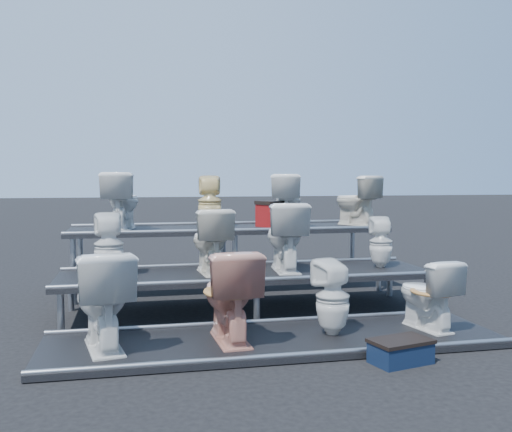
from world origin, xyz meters
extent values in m
plane|color=black|center=(0.00, 0.00, 0.00)|extent=(80.00, 80.00, 0.00)
cube|color=black|center=(0.00, -1.30, 0.03)|extent=(4.20, 1.20, 0.06)
cube|color=black|center=(0.00, 0.00, 0.23)|extent=(4.20, 1.20, 0.46)
cube|color=black|center=(0.00, 1.30, 0.43)|extent=(4.20, 1.20, 0.86)
imported|color=silver|center=(-1.54, -1.30, 0.49)|extent=(0.62, 0.91, 0.86)
imported|color=tan|center=(-0.43, -1.30, 0.48)|extent=(0.51, 0.84, 0.84)
imported|color=silver|center=(0.55, -1.30, 0.41)|extent=(0.38, 0.39, 0.71)
imported|color=silver|center=(1.52, -1.30, 0.40)|extent=(0.50, 0.73, 0.69)
imported|color=silver|center=(-1.53, 0.00, 0.81)|extent=(0.35, 0.35, 0.70)
imported|color=beige|center=(-0.43, 0.00, 0.83)|extent=(0.46, 0.75, 0.73)
imported|color=silver|center=(0.44, 0.00, 0.86)|extent=(0.50, 0.81, 0.79)
imported|color=silver|center=(1.63, 0.00, 0.76)|extent=(0.33, 0.34, 0.61)
imported|color=silver|center=(-1.41, 1.30, 1.23)|extent=(0.55, 0.80, 0.74)
imported|color=beige|center=(-0.25, 1.30, 1.21)|extent=(0.35, 0.36, 0.71)
imported|color=silver|center=(0.82, 1.30, 1.22)|extent=(0.61, 0.80, 0.72)
imported|color=beige|center=(1.83, 1.30, 1.21)|extent=(0.64, 0.79, 0.70)
cube|color=maroon|center=(0.65, 1.30, 1.01)|extent=(0.53, 0.48, 0.31)
cube|color=black|center=(0.88, -2.04, 0.09)|extent=(0.53, 0.39, 0.17)
camera|label=1|loc=(-1.27, -6.31, 1.53)|focal=40.00mm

